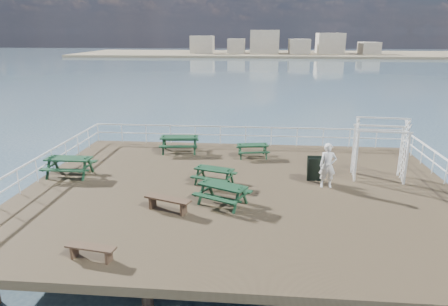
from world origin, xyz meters
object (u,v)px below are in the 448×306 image
picnic_table_c (253,148)px  flat_bench_near (168,201)px  trellis_arbor (379,152)px  picnic_table_a (69,163)px  picnic_table_b (179,141)px  picnic_table_d (223,190)px  flat_bench_far (91,250)px  person (328,166)px  picnic_table_e (214,173)px

picnic_table_c → flat_bench_near: (-2.96, -6.90, -0.11)m
picnic_table_c → flat_bench_near: 7.51m
picnic_table_c → trellis_arbor: 6.29m
flat_bench_near → picnic_table_a: bearing=167.7°
picnic_table_b → picnic_table_d: picnic_table_b is taller
trellis_arbor → flat_bench_near: bearing=-148.1°
picnic_table_b → picnic_table_a: bearing=-141.3°
picnic_table_b → flat_bench_far: (-0.44, -10.87, -0.31)m
picnic_table_a → person: bearing=-1.4°
flat_bench_near → flat_bench_far: (-1.47, -3.42, -0.06)m
picnic_table_a → flat_bench_far: 7.72m
picnic_table_d → picnic_table_e: bearing=130.6°
picnic_table_b → person: 8.51m
flat_bench_far → picnic_table_e: bearing=74.4°
flat_bench_far → flat_bench_near: bearing=75.6°
picnic_table_b → person: (7.21, -4.52, 0.32)m
picnic_table_d → picnic_table_a: bearing=-173.5°
picnic_table_c → person: (3.21, -3.96, 0.46)m
picnic_table_a → trellis_arbor: (13.89, 0.94, 0.61)m
picnic_table_a → picnic_table_d: (7.24, -2.50, -0.06)m
picnic_table_a → picnic_table_e: (6.68, -0.43, -0.11)m
picnic_table_d → person: bearing=52.5°
picnic_table_e → flat_bench_near: size_ratio=1.09×
person → picnic_table_e: bearing=-177.8°
flat_bench_far → trellis_arbor: bearing=46.1°
picnic_table_c → flat_bench_far: 11.23m
picnic_table_c → picnic_table_d: size_ratio=0.78×
picnic_table_b → picnic_table_c: bearing=-13.5°
picnic_table_a → flat_bench_far: picnic_table_a is taller
trellis_arbor → person: bearing=-146.3°
picnic_table_a → flat_bench_near: bearing=-31.4°
picnic_table_d → flat_bench_near: picnic_table_d is taller
flat_bench_near → picnic_table_b: bearing=117.4°
picnic_table_a → trellis_arbor: size_ratio=0.72×
picnic_table_d → flat_bench_far: size_ratio=1.50×
picnic_table_b → flat_bench_near: (1.03, -7.45, -0.25)m
picnic_table_d → flat_bench_far: picnic_table_d is taller
picnic_table_d → picnic_table_e: 2.14m
picnic_table_a → picnic_table_d: size_ratio=0.88×
picnic_table_a → picnic_table_e: 6.70m
picnic_table_d → flat_bench_near: size_ratio=1.26×
picnic_table_e → trellis_arbor: 7.37m
flat_bench_near → person: size_ratio=0.96×
picnic_table_a → picnic_table_e: bearing=-3.3°
picnic_table_b → flat_bench_far: picnic_table_b is taller
picnic_table_b → picnic_table_c: size_ratio=1.22×
picnic_table_e → trellis_arbor: (7.21, 1.37, 0.73)m
picnic_table_e → flat_bench_near: picnic_table_e is taller
flat_bench_far → trellis_arbor: 12.67m
person → picnic_table_a: bearing=179.5°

